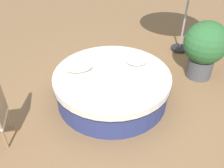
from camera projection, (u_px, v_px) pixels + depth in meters
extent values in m
plane|color=olive|center=(112.00, 98.00, 4.91)|extent=(16.00, 16.00, 0.00)
cylinder|color=navy|center=(112.00, 89.00, 4.77)|extent=(2.18, 2.18, 0.46)
cylinder|color=black|center=(112.00, 80.00, 4.63)|extent=(2.25, 2.25, 0.02)
cylinder|color=silver|center=(112.00, 77.00, 4.59)|extent=(2.24, 2.24, 0.15)
ellipsoid|color=white|center=(137.00, 60.00, 4.78)|extent=(0.43, 0.37, 0.18)
ellipsoid|color=silver|center=(78.00, 67.00, 4.55)|extent=(0.53, 0.29, 0.19)
cylinder|color=#997A56|center=(5.00, 139.00, 3.79)|extent=(0.04, 0.04, 0.42)
cylinder|color=#997A56|center=(9.00, 119.00, 4.13)|extent=(0.04, 0.04, 0.42)
cylinder|color=#262628|center=(179.00, 48.00, 6.52)|extent=(0.44, 0.44, 0.08)
cylinder|color=#99999E|center=(187.00, 9.00, 5.87)|extent=(0.05, 0.05, 2.25)
cylinder|color=#4C4C51|center=(199.00, 67.00, 5.43)|extent=(0.56, 0.56, 0.45)
sphere|color=#2D6633|center=(206.00, 43.00, 5.06)|extent=(0.93, 0.93, 0.93)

